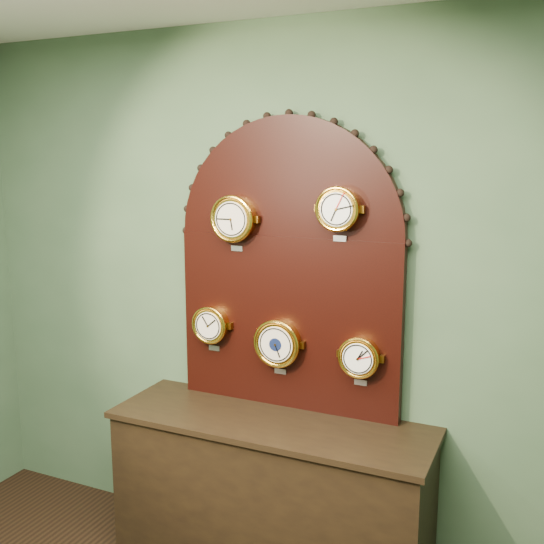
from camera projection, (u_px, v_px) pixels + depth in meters
The scene contains 8 objects.
wall_back at pixel (292, 298), 3.31m from camera, with size 4.00×4.00×0.00m, color #415C3F.
shop_counter at pixel (270, 499), 3.25m from camera, with size 1.60×0.50×0.80m, color black.
display_board at pixel (288, 257), 3.22m from camera, with size 1.26×0.06×1.53m.
roman_clock at pixel (234, 219), 3.24m from camera, with size 0.24×0.08×0.29m.
arabic_clock at pixel (338, 209), 3.00m from camera, with size 0.22×0.08×0.27m.
hygrometer at pixel (211, 325), 3.40m from camera, with size 0.21×0.08×0.26m.
barometer at pixel (278, 343), 3.25m from camera, with size 0.25×0.08×0.30m.
tide_clock at pixel (359, 357), 3.08m from camera, with size 0.21×0.08×0.26m.
Camera 1 is at (1.24, -0.48, 2.14)m, focal length 41.86 mm.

